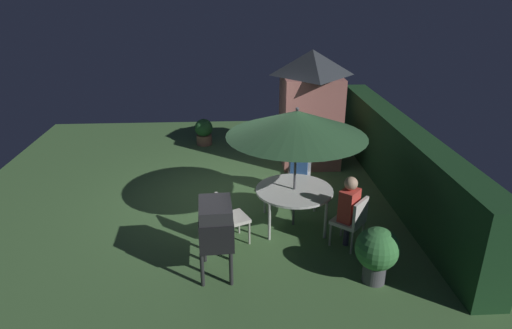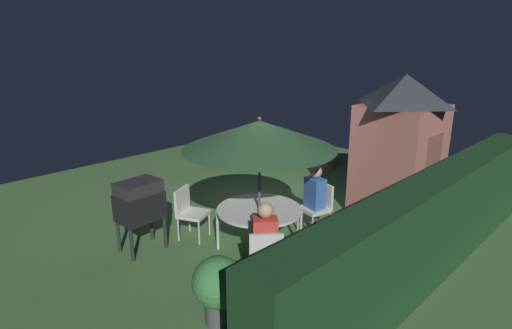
{
  "view_description": "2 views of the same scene",
  "coord_description": "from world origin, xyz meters",
  "px_view_note": "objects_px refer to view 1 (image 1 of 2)",
  "views": [
    {
      "loc": [
        8.19,
        0.07,
        4.14
      ],
      "look_at": [
        0.77,
        0.5,
        1.06
      ],
      "focal_mm": 30.84,
      "sensor_mm": 36.0,
      "label": 1
    },
    {
      "loc": [
        5.75,
        5.61,
        3.41
      ],
      "look_at": [
        0.37,
        0.33,
        1.13
      ],
      "focal_mm": 29.79,
      "sensor_mm": 36.0,
      "label": 2
    }
  ],
  "objects_px": {
    "patio_umbrella": "(297,123)",
    "potted_plant_by_shed": "(204,131)",
    "chair_toward_hedge": "(229,216)",
    "chair_near_shed": "(353,219)",
    "potted_plant_by_grill": "(377,251)",
    "chair_far_side": "(299,172)",
    "person_in_blue": "(299,162)",
    "bbq_grill": "(216,224)",
    "person_in_red": "(349,204)",
    "garden_shed": "(310,107)",
    "patio_table": "(294,192)"
  },
  "relations": [
    {
      "from": "patio_umbrella",
      "to": "person_in_blue",
      "type": "distance_m",
      "value": 1.66
    },
    {
      "from": "chair_near_shed",
      "to": "potted_plant_by_shed",
      "type": "relative_size",
      "value": 1.26
    },
    {
      "from": "patio_umbrella",
      "to": "potted_plant_by_shed",
      "type": "xyz_separation_m",
      "value": [
        -4.5,
        -1.86,
        -1.58
      ]
    },
    {
      "from": "patio_umbrella",
      "to": "chair_toward_hedge",
      "type": "xyz_separation_m",
      "value": [
        0.54,
        -1.18,
        -1.43
      ]
    },
    {
      "from": "bbq_grill",
      "to": "chair_near_shed",
      "type": "relative_size",
      "value": 1.33
    },
    {
      "from": "chair_toward_hedge",
      "to": "chair_far_side",
      "type": "bearing_deg",
      "value": 140.49
    },
    {
      "from": "chair_near_shed",
      "to": "chair_toward_hedge",
      "type": "bearing_deg",
      "value": -96.45
    },
    {
      "from": "chair_far_side",
      "to": "chair_toward_hedge",
      "type": "bearing_deg",
      "value": -39.51
    },
    {
      "from": "chair_far_side",
      "to": "person_in_blue",
      "type": "height_order",
      "value": "person_in_blue"
    },
    {
      "from": "chair_toward_hedge",
      "to": "person_in_red",
      "type": "bearing_deg",
      "value": 84.97
    },
    {
      "from": "garden_shed",
      "to": "chair_toward_hedge",
      "type": "relative_size",
      "value": 3.04
    },
    {
      "from": "patio_table",
      "to": "potted_plant_by_shed",
      "type": "relative_size",
      "value": 1.94
    },
    {
      "from": "patio_umbrella",
      "to": "chair_far_side",
      "type": "height_order",
      "value": "patio_umbrella"
    },
    {
      "from": "patio_umbrella",
      "to": "garden_shed",
      "type": "bearing_deg",
      "value": 165.68
    },
    {
      "from": "chair_far_side",
      "to": "potted_plant_by_shed",
      "type": "relative_size",
      "value": 1.26
    },
    {
      "from": "patio_umbrella",
      "to": "person_in_red",
      "type": "distance_m",
      "value": 1.59
    },
    {
      "from": "patio_umbrella",
      "to": "chair_toward_hedge",
      "type": "bearing_deg",
      "value": -65.31
    },
    {
      "from": "chair_far_side",
      "to": "person_in_blue",
      "type": "distance_m",
      "value": 0.28
    },
    {
      "from": "bbq_grill",
      "to": "chair_toward_hedge",
      "type": "distance_m",
      "value": 0.91
    },
    {
      "from": "patio_umbrella",
      "to": "potted_plant_by_grill",
      "type": "xyz_separation_m",
      "value": [
        1.72,
        0.98,
        -1.43
      ]
    },
    {
      "from": "patio_umbrella",
      "to": "chair_far_side",
      "type": "distance_m",
      "value": 1.91
    },
    {
      "from": "patio_umbrella",
      "to": "chair_near_shed",
      "type": "bearing_deg",
      "value": 48.34
    },
    {
      "from": "chair_near_shed",
      "to": "bbq_grill",
      "type": "bearing_deg",
      "value": -74.91
    },
    {
      "from": "bbq_grill",
      "to": "chair_near_shed",
      "type": "bearing_deg",
      "value": 105.09
    },
    {
      "from": "chair_near_shed",
      "to": "potted_plant_by_grill",
      "type": "xyz_separation_m",
      "value": [
        0.95,
        0.11,
        -0.0
      ]
    },
    {
      "from": "garden_shed",
      "to": "chair_toward_hedge",
      "type": "xyz_separation_m",
      "value": [
        3.68,
        -1.98,
        -0.87
      ]
    },
    {
      "from": "patio_umbrella",
      "to": "bbq_grill",
      "type": "height_order",
      "value": "patio_umbrella"
    },
    {
      "from": "chair_toward_hedge",
      "to": "person_in_blue",
      "type": "bearing_deg",
      "value": 139.5
    },
    {
      "from": "chair_toward_hedge",
      "to": "potted_plant_by_grill",
      "type": "xyz_separation_m",
      "value": [
        1.18,
        2.16,
        -0.0
      ]
    },
    {
      "from": "patio_table",
      "to": "patio_umbrella",
      "type": "relative_size",
      "value": 0.58
    },
    {
      "from": "person_in_red",
      "to": "person_in_blue",
      "type": "relative_size",
      "value": 1.0
    },
    {
      "from": "person_in_red",
      "to": "bbq_grill",
      "type": "bearing_deg",
      "value": -73.1
    },
    {
      "from": "chair_far_side",
      "to": "person_in_red",
      "type": "distance_m",
      "value": 2.03
    },
    {
      "from": "patio_table",
      "to": "chair_far_side",
      "type": "relative_size",
      "value": 1.54
    },
    {
      "from": "chair_toward_hedge",
      "to": "person_in_blue",
      "type": "xyz_separation_m",
      "value": [
        -1.69,
        1.44,
        0.26
      ]
    },
    {
      "from": "chair_toward_hedge",
      "to": "potted_plant_by_shed",
      "type": "relative_size",
      "value": 1.26
    },
    {
      "from": "patio_table",
      "to": "person_in_blue",
      "type": "bearing_deg",
      "value": 167.16
    },
    {
      "from": "potted_plant_by_shed",
      "to": "garden_shed",
      "type": "bearing_deg",
      "value": 62.88
    },
    {
      "from": "potted_plant_by_shed",
      "to": "person_in_red",
      "type": "bearing_deg",
      "value": 27.05
    },
    {
      "from": "chair_far_side",
      "to": "potted_plant_by_shed",
      "type": "bearing_deg",
      "value": -146.85
    },
    {
      "from": "patio_umbrella",
      "to": "chair_toward_hedge",
      "type": "relative_size",
      "value": 2.68
    },
    {
      "from": "chair_near_shed",
      "to": "potted_plant_by_grill",
      "type": "distance_m",
      "value": 0.95
    },
    {
      "from": "patio_umbrella",
      "to": "potted_plant_by_shed",
      "type": "distance_m",
      "value": 5.12
    },
    {
      "from": "chair_far_side",
      "to": "chair_toward_hedge",
      "type": "height_order",
      "value": "same"
    },
    {
      "from": "garden_shed",
      "to": "patio_umbrella",
      "type": "distance_m",
      "value": 3.29
    },
    {
      "from": "patio_umbrella",
      "to": "bbq_grill",
      "type": "relative_size",
      "value": 2.01
    },
    {
      "from": "person_in_blue",
      "to": "patio_table",
      "type": "bearing_deg",
      "value": -12.84
    },
    {
      "from": "patio_table",
      "to": "chair_toward_hedge",
      "type": "height_order",
      "value": "chair_toward_hedge"
    },
    {
      "from": "potted_plant_by_grill",
      "to": "patio_table",
      "type": "bearing_deg",
      "value": -150.42
    },
    {
      "from": "garden_shed",
      "to": "chair_near_shed",
      "type": "xyz_separation_m",
      "value": [
        3.92,
        0.07,
        -0.87
      ]
    }
  ]
}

